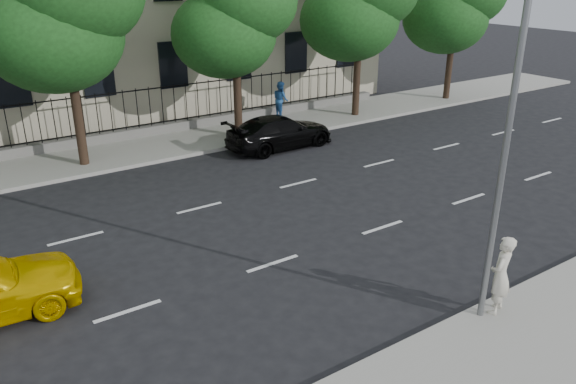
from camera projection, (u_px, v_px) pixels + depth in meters
name	position (u px, v px, depth m)	size (l,w,h in m)	color
ground	(330.00, 307.00, 13.19)	(120.00, 120.00, 0.00)	black
far_sidewalk	(127.00, 151.00, 23.91)	(60.00, 4.00, 0.15)	gray
lane_markings	(232.00, 233.00, 16.84)	(49.60, 4.62, 0.01)	silver
iron_fence	(113.00, 129.00, 24.99)	(30.00, 0.50, 2.20)	slate
street_light	(491.00, 90.00, 11.19)	(0.25, 3.32, 8.05)	slate
tree_d	(233.00, 6.00, 23.86)	(5.34, 4.94, 8.84)	#382619
black_sedan	(280.00, 132.00, 24.37)	(2.00, 4.93, 1.43)	black
woman_near	(501.00, 275.00, 12.44)	(0.68, 0.45, 1.88)	beige
pedestrian_far	(281.00, 99.00, 28.69)	(0.89, 0.69, 1.83)	#204D89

